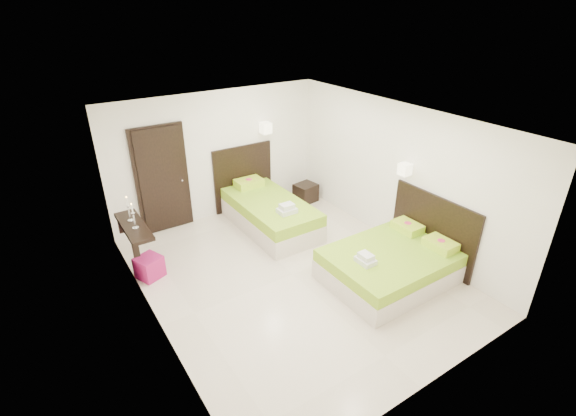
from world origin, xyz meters
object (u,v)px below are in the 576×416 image
bed_single (268,210)px  bed_double (393,262)px  nightstand (306,193)px  ottoman (149,267)px

bed_single → bed_double: bed_single is taller
bed_single → bed_double: (0.79, -2.66, -0.04)m
nightstand → ottoman: bearing=-174.5°
bed_double → ottoman: 4.01m
bed_double → bed_single: bearing=106.5°
nightstand → ottoman: (-3.86, -0.95, -0.02)m
bed_double → ottoman: bearing=146.3°
bed_double → nightstand: bed_double is taller
bed_single → nightstand: 1.41m
bed_single → ottoman: (-2.55, -0.44, -0.15)m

